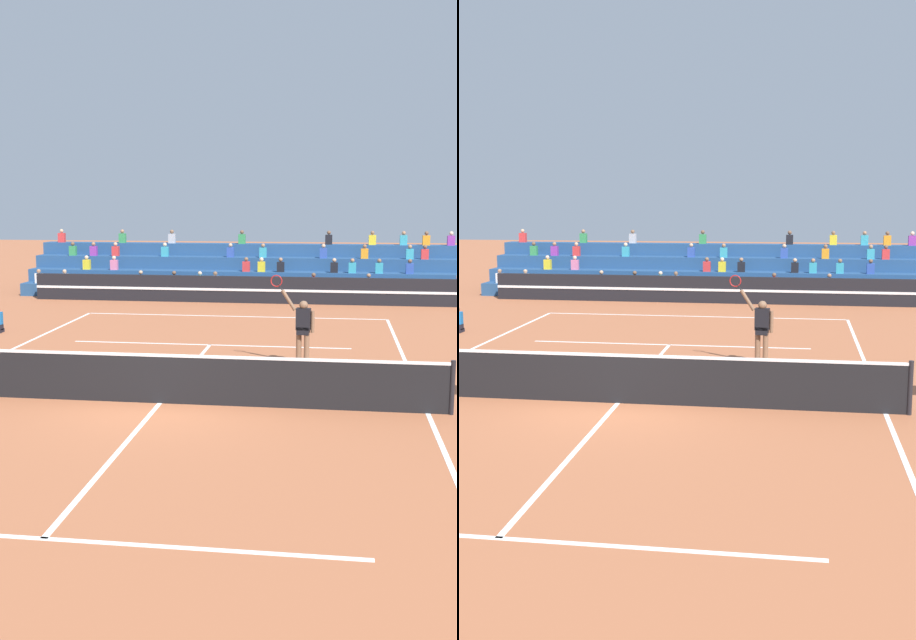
% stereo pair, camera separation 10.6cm
% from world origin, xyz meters
% --- Properties ---
extents(ground_plane, '(120.00, 120.00, 0.00)m').
position_xyz_m(ground_plane, '(0.00, 0.00, 0.00)').
color(ground_plane, '#AD603D').
extents(court_lines, '(11.10, 23.90, 0.01)m').
position_xyz_m(court_lines, '(0.00, 0.00, 0.00)').
color(court_lines, white).
rests_on(court_lines, ground).
extents(tennis_net, '(12.00, 0.10, 1.10)m').
position_xyz_m(tennis_net, '(0.00, 0.00, 0.54)').
color(tennis_net, black).
rests_on(tennis_net, ground).
extents(sponsor_banner_wall, '(18.00, 0.26, 1.10)m').
position_xyz_m(sponsor_banner_wall, '(0.00, 15.54, 0.55)').
color(sponsor_banner_wall, black).
rests_on(sponsor_banner_wall, ground).
extents(bleacher_stand, '(20.33, 3.80, 2.83)m').
position_xyz_m(bleacher_stand, '(0.00, 18.71, 0.84)').
color(bleacher_stand, navy).
rests_on(bleacher_stand, ground).
extents(tennis_player, '(1.20, 0.38, 2.41)m').
position_xyz_m(tennis_player, '(2.80, 3.90, 0.98)').
color(tennis_player, brown).
rests_on(tennis_player, ground).
extents(tennis_ball, '(0.07, 0.07, 0.07)m').
position_xyz_m(tennis_ball, '(1.46, 3.06, 0.03)').
color(tennis_ball, '#C6DB33').
rests_on(tennis_ball, ground).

